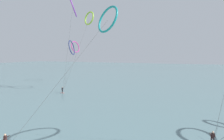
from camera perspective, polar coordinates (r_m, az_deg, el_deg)
sea_water at (r=113.16m, az=17.09°, el=-0.51°), size 400.00×200.00×0.08m
surfer_coral at (r=50.13m, az=-15.55°, el=-6.26°), size 1.40×0.60×1.70m
surfer_cobalt at (r=24.58m, az=29.39°, el=-18.71°), size 1.40×0.61×1.70m
kite_teal at (r=25.24m, az=-1.43°, el=15.84°), size 10.08×11.47×17.13m
kite_lime at (r=55.04m, az=-7.30°, el=16.04°), size 5.81×9.73×23.11m
kite_violet at (r=46.33m, az=-12.40°, el=19.26°), size 7.20×5.55×24.50m
kite_magenta at (r=71.35m, az=-11.59°, el=7.22°), size 10.51×22.74×15.60m
kite_navy at (r=55.36m, az=-12.72°, el=6.97°), size 2.70×8.94×14.70m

